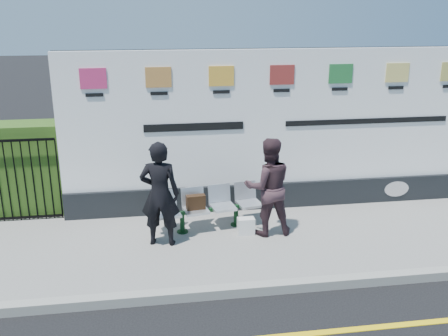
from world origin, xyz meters
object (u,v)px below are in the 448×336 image
at_px(billboard, 279,141).
at_px(woman_left, 160,194).
at_px(bench, 210,218).
at_px(woman_right, 268,187).

bearing_deg(billboard, woman_left, -149.73).
distance_m(bench, woman_right, 1.19).
bearing_deg(billboard, bench, -148.59).
relative_size(billboard, woman_left, 4.62).
height_order(billboard, woman_right, billboard).
bearing_deg(billboard, woman_right, -111.67).
relative_size(bench, woman_left, 1.08).
relative_size(woman_left, woman_right, 1.03).
distance_m(billboard, woman_left, 2.67).
bearing_deg(woman_right, bench, -19.06).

